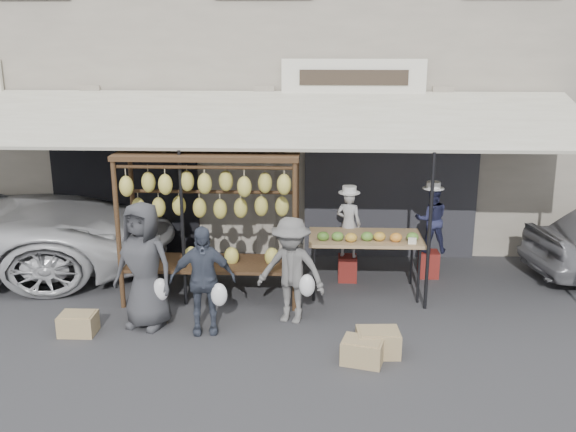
# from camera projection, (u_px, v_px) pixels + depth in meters

# --- Properties ---
(ground_plane) EXTENTS (90.00, 90.00, 0.00)m
(ground_plane) POSITION_uv_depth(u_px,v_px,m) (245.00, 341.00, 8.32)
(ground_plane) COLOR #2D2D30
(shophouse) EXTENTS (24.00, 6.15, 7.30)m
(shophouse) POSITION_uv_depth(u_px,v_px,m) (275.00, 44.00, 13.57)
(shophouse) COLOR #A09685
(shophouse) RESTS_ON ground_plane
(awning) EXTENTS (10.00, 2.35, 2.92)m
(awning) POSITION_uv_depth(u_px,v_px,m) (259.00, 120.00, 9.81)
(awning) COLOR silver
(awning) RESTS_ON ground_plane
(banana_rack) EXTENTS (2.60, 0.90, 2.24)m
(banana_rack) POSITION_uv_depth(u_px,v_px,m) (209.00, 198.00, 9.21)
(banana_rack) COLOR black
(banana_rack) RESTS_ON ground_plane
(produce_table) EXTENTS (1.70, 0.90, 1.04)m
(produce_table) POSITION_uv_depth(u_px,v_px,m) (366.00, 239.00, 9.63)
(produce_table) COLOR #997551
(produce_table) RESTS_ON ground_plane
(vendor_left) EXTENTS (0.45, 0.36, 1.08)m
(vendor_left) POSITION_uv_depth(u_px,v_px,m) (348.00, 224.00, 10.13)
(vendor_left) COLOR #A0A0A0
(vendor_left) RESTS_ON stool_left
(vendor_right) EXTENTS (0.55, 0.44, 1.09)m
(vendor_right) POSITION_uv_depth(u_px,v_px,m) (431.00, 219.00, 10.29)
(vendor_right) COLOR #232546
(vendor_right) RESTS_ON stool_right
(customer_left) EXTENTS (0.98, 0.79, 1.74)m
(customer_left) POSITION_uv_depth(u_px,v_px,m) (144.00, 265.00, 8.54)
(customer_left) COLOR #36373A
(customer_left) RESTS_ON ground_plane
(customer_mid) EXTENTS (0.91, 0.49, 1.47)m
(customer_mid) POSITION_uv_depth(u_px,v_px,m) (203.00, 280.00, 8.40)
(customer_mid) COLOR #3B4150
(customer_mid) RESTS_ON ground_plane
(customer_right) EXTENTS (1.09, 0.82, 1.49)m
(customer_right) POSITION_uv_depth(u_px,v_px,m) (291.00, 270.00, 8.71)
(customer_right) COLOR #5E5C5A
(customer_right) RESTS_ON ground_plane
(stool_left) EXTENTS (0.31, 0.31, 0.41)m
(stool_left) POSITION_uv_depth(u_px,v_px,m) (347.00, 268.00, 10.33)
(stool_left) COLOR maroon
(stool_left) RESTS_ON ground_plane
(stool_right) EXTENTS (0.34, 0.34, 0.43)m
(stool_right) POSITION_uv_depth(u_px,v_px,m) (429.00, 264.00, 10.50)
(stool_right) COLOR maroon
(stool_right) RESTS_ON ground_plane
(crate_near_a) EXTENTS (0.56, 0.48, 0.29)m
(crate_near_a) POSITION_uv_depth(u_px,v_px,m) (363.00, 351.00, 7.75)
(crate_near_a) COLOR tan
(crate_near_a) RESTS_ON ground_plane
(crate_near_b) EXTENTS (0.54, 0.43, 0.31)m
(crate_near_b) POSITION_uv_depth(u_px,v_px,m) (378.00, 342.00, 7.95)
(crate_near_b) COLOR tan
(crate_near_b) RESTS_ON ground_plane
(crate_far) EXTENTS (0.47, 0.36, 0.28)m
(crate_far) POSITION_uv_depth(u_px,v_px,m) (78.00, 324.00, 8.49)
(crate_far) COLOR tan
(crate_far) RESTS_ON ground_plane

